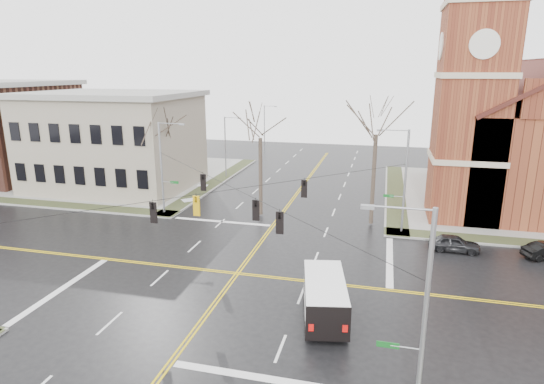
% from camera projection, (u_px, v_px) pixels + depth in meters
% --- Properties ---
extents(ground, '(120.00, 120.00, 0.00)m').
position_uv_depth(ground, '(237.00, 273.00, 32.20)').
color(ground, black).
rests_on(ground, ground).
extents(sidewalks, '(80.00, 80.00, 0.17)m').
position_uv_depth(sidewalks, '(237.00, 272.00, 32.18)').
color(sidewalks, gray).
rests_on(sidewalks, ground).
extents(road_markings, '(100.00, 100.00, 0.01)m').
position_uv_depth(road_markings, '(237.00, 273.00, 32.19)').
color(road_markings, gold).
rests_on(road_markings, ground).
extents(church, '(24.28, 27.48, 27.50)m').
position_uv_depth(church, '(535.00, 125.00, 47.43)').
color(church, maroon).
rests_on(church, ground).
extents(civic_building_a, '(18.00, 14.00, 11.00)m').
position_uv_depth(civic_building_a, '(115.00, 143.00, 54.65)').
color(civic_building_a, gray).
rests_on(civic_building_a, ground).
extents(signal_pole_ne, '(2.75, 0.22, 9.00)m').
position_uv_depth(signal_pole_ne, '(403.00, 178.00, 39.04)').
color(signal_pole_ne, gray).
rests_on(signal_pole_ne, ground).
extents(signal_pole_nw, '(2.75, 0.22, 9.00)m').
position_uv_depth(signal_pole_nw, '(163.00, 165.00, 44.33)').
color(signal_pole_nw, gray).
rests_on(signal_pole_nw, ground).
extents(signal_pole_se, '(2.75, 0.22, 9.00)m').
position_uv_depth(signal_pole_se, '(421.00, 312.00, 17.49)').
color(signal_pole_se, gray).
rests_on(signal_pole_se, ground).
extents(span_wires, '(23.02, 23.02, 0.03)m').
position_uv_depth(span_wires, '(235.00, 189.00, 30.59)').
color(span_wires, black).
rests_on(span_wires, ground).
extents(traffic_signals, '(8.21, 8.26, 1.30)m').
position_uv_depth(traffic_signals, '(232.00, 202.00, 30.16)').
color(traffic_signals, black).
rests_on(traffic_signals, ground).
extents(streetlight_north_a, '(2.30, 0.20, 8.00)m').
position_uv_depth(streetlight_north_a, '(226.00, 145.00, 59.76)').
color(streetlight_north_a, gray).
rests_on(streetlight_north_a, ground).
extents(streetlight_north_b, '(2.30, 0.20, 8.00)m').
position_uv_depth(streetlight_north_b, '(265.00, 127.00, 78.50)').
color(streetlight_north_b, gray).
rests_on(streetlight_north_b, ground).
extents(cargo_van, '(3.44, 6.34, 2.29)m').
position_uv_depth(cargo_van, '(324.00, 294.00, 26.43)').
color(cargo_van, white).
rests_on(cargo_van, ground).
extents(parked_car_a, '(3.96, 1.76, 1.32)m').
position_uv_depth(parked_car_a, '(454.00, 243.00, 36.02)').
color(parked_car_a, black).
rests_on(parked_car_a, ground).
extents(tree_nw_far, '(4.00, 4.00, 10.18)m').
position_uv_depth(tree_nw_far, '(155.00, 136.00, 46.47)').
color(tree_nw_far, '#392F24').
rests_on(tree_nw_far, ground).
extents(tree_nw_near, '(4.00, 4.00, 11.36)m').
position_uv_depth(tree_nw_near, '(260.00, 133.00, 42.84)').
color(tree_nw_near, '#392F24').
rests_on(tree_nw_near, ground).
extents(tree_ne, '(4.00, 4.00, 12.39)m').
position_uv_depth(tree_ne, '(376.00, 129.00, 40.04)').
color(tree_ne, '#392F24').
rests_on(tree_ne, ground).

